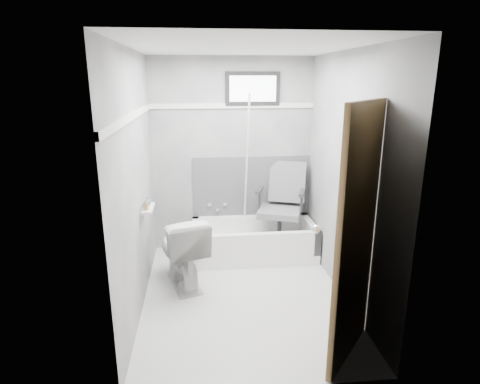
{
  "coord_description": "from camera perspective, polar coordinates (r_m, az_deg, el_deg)",
  "views": [
    {
      "loc": [
        -0.41,
        -3.64,
        2.14
      ],
      "look_at": [
        0.0,
        0.35,
        1.0
      ],
      "focal_mm": 30.0,
      "sensor_mm": 36.0,
      "label": 1
    }
  ],
  "objects": [
    {
      "name": "pole",
      "position": [
        4.86,
        0.92,
        2.9
      ],
      "size": [
        0.02,
        0.54,
        1.89
      ],
      "primitive_type": "cylinder",
      "rotation": [
        0.27,
        0.0,
        0.0
      ],
      "color": "silver",
      "rests_on": "bathtub"
    },
    {
      "name": "soap_bottle_a",
      "position": [
        3.97,
        -13.27,
        -1.76
      ],
      "size": [
        0.05,
        0.05,
        0.1
      ],
      "primitive_type": "imported",
      "rotation": [
        0.0,
        0.0,
        -0.2
      ],
      "color": "olive",
      "rests_on": "shelf"
    },
    {
      "name": "trim_back",
      "position": [
        4.95,
        -1.14,
        12.16
      ],
      "size": [
        2.0,
        0.02,
        0.06
      ],
      "primitive_type": "cube",
      "color": "white",
      "rests_on": "wall_back"
    },
    {
      "name": "wall_back",
      "position": [
        5.04,
        -1.12,
        5.13
      ],
      "size": [
        2.0,
        0.02,
        2.4
      ],
      "primitive_type": "cube",
      "color": "slate",
      "rests_on": "floor"
    },
    {
      "name": "wall_right",
      "position": [
        4.01,
        14.89,
        1.79
      ],
      "size": [
        0.02,
        2.6,
        2.4
      ],
      "primitive_type": "cube",
      "color": "slate",
      "rests_on": "floor"
    },
    {
      "name": "ceiling",
      "position": [
        3.67,
        0.6,
        19.94
      ],
      "size": [
        2.6,
        2.6,
        0.0
      ],
      "primitive_type": "plane",
      "rotation": [
        3.14,
        0.0,
        0.0
      ],
      "color": "silver",
      "rests_on": "floor"
    },
    {
      "name": "soap_bottle_b",
      "position": [
        4.11,
        -13.03,
        -1.25
      ],
      "size": [
        0.08,
        0.08,
        0.09
      ],
      "primitive_type": "imported",
      "rotation": [
        0.0,
        0.0,
        0.34
      ],
      "color": "slate",
      "rests_on": "shelf"
    },
    {
      "name": "toilet",
      "position": [
        4.33,
        -8.23,
        -8.22
      ],
      "size": [
        0.65,
        0.88,
        0.77
      ],
      "primitive_type": "imported",
      "rotation": [
        0.0,
        0.0,
        3.43
      ],
      "color": "silver",
      "rests_on": "floor"
    },
    {
      "name": "wall_left",
      "position": [
        3.8,
        -14.6,
        1.04
      ],
      "size": [
        0.02,
        2.6,
        2.4
      ],
      "primitive_type": "cube",
      "color": "slate",
      "rests_on": "floor"
    },
    {
      "name": "faucet",
      "position": [
        5.16,
        -3.27,
        -2.09
      ],
      "size": [
        0.26,
        0.1,
        0.16
      ],
      "primitive_type": null,
      "color": "silver",
      "rests_on": "wall_back"
    },
    {
      "name": "office_chair",
      "position": [
        4.95,
        5.7,
        -1.94
      ],
      "size": [
        0.75,
        0.75,
        1.02
      ],
      "primitive_type": null,
      "rotation": [
        0.0,
        0.0,
        -0.34
      ],
      "color": "slate",
      "rests_on": "bathtub"
    },
    {
      "name": "bathtub",
      "position": [
        5.0,
        1.95,
        -6.84
      ],
      "size": [
        1.5,
        0.7,
        0.42
      ],
      "primitive_type": null,
      "color": "white",
      "rests_on": "floor"
    },
    {
      "name": "shelf",
      "position": [
        4.07,
        -12.93,
        -2.29
      ],
      "size": [
        0.1,
        0.32,
        0.02
      ],
      "primitive_type": "cube",
      "color": "silver",
      "rests_on": "wall_left"
    },
    {
      "name": "trim_left",
      "position": [
        3.7,
        -15.07,
        10.38
      ],
      "size": [
        0.02,
        2.6,
        0.06
      ],
      "primitive_type": "cube",
      "color": "white",
      "rests_on": "wall_left"
    },
    {
      "name": "window",
      "position": [
        4.97,
        1.81,
        14.48
      ],
      "size": [
        0.66,
        0.04,
        0.4
      ],
      "primitive_type": null,
      "color": "black",
      "rests_on": "wall_back"
    },
    {
      "name": "backerboard",
      "position": [
        5.15,
        1.69,
        0.78
      ],
      "size": [
        1.5,
        0.02,
        0.78
      ],
      "primitive_type": "cube",
      "color": "#4C4C4F",
      "rests_on": "wall_back"
    },
    {
      "name": "wall_front",
      "position": [
        2.55,
        3.84,
        -5.76
      ],
      "size": [
        2.0,
        0.02,
        2.4
      ],
      "primitive_type": "cube",
      "color": "slate",
      "rests_on": "floor"
    },
    {
      "name": "floor",
      "position": [
        4.24,
        0.5,
        -14.43
      ],
      "size": [
        2.6,
        2.6,
        0.0
      ],
      "primitive_type": "plane",
      "color": "white",
      "rests_on": "ground"
    },
    {
      "name": "door",
      "position": [
        2.97,
        22.9,
        -8.05
      ],
      "size": [
        0.78,
        0.78,
        2.0
      ],
      "primitive_type": null,
      "color": "brown",
      "rests_on": "floor"
    }
  ]
}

